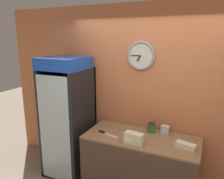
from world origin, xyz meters
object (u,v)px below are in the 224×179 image
object	(u,v)px
sandwich_stack_middle	(134,136)
chefs_knife	(105,133)
sandwich_stack_bottom	(134,141)
napkin_dispenser	(165,130)
beverage_cooler	(70,111)
condiment_jar	(151,128)
sandwich_flat_left	(186,146)

from	to	relation	value
sandwich_stack_middle	chefs_knife	bearing A→B (deg)	166.38
sandwich_stack_bottom	sandwich_stack_middle	size ratio (longest dim) A/B	0.96
chefs_knife	sandwich_stack_bottom	bearing A→B (deg)	-13.62
napkin_dispenser	sandwich_stack_bottom	bearing A→B (deg)	-122.74
beverage_cooler	chefs_knife	xyz separation A→B (m)	(0.73, -0.17, -0.17)
chefs_knife	sandwich_stack_middle	bearing A→B (deg)	-13.62
beverage_cooler	condiment_jar	xyz separation A→B (m)	(1.31, 0.17, -0.11)
condiment_jar	sandwich_flat_left	bearing A→B (deg)	-29.62
sandwich_stack_bottom	chefs_knife	xyz separation A→B (m)	(-0.47, 0.11, -0.03)
chefs_knife	condiment_jar	xyz separation A→B (m)	(0.58, 0.34, 0.06)
beverage_cooler	sandwich_stack_bottom	xyz separation A→B (m)	(1.20, -0.28, -0.14)
beverage_cooler	sandwich_flat_left	bearing A→B (deg)	-3.84
chefs_knife	condiment_jar	size ratio (longest dim) A/B	2.42
sandwich_stack_bottom	condiment_jar	xyz separation A→B (m)	(0.11, 0.45, 0.03)
sandwich_stack_middle	condiment_jar	bearing A→B (deg)	76.06
beverage_cooler	sandwich_stack_bottom	distance (m)	1.24
sandwich_stack_bottom	beverage_cooler	bearing A→B (deg)	166.90
sandwich_flat_left	condiment_jar	world-z (taller)	condiment_jar
beverage_cooler	sandwich_flat_left	world-z (taller)	beverage_cooler
sandwich_stack_bottom	napkin_dispenser	size ratio (longest dim) A/B	2.05
condiment_jar	napkin_dispenser	world-z (taller)	condiment_jar
beverage_cooler	chefs_knife	size ratio (longest dim) A/B	5.70
napkin_dispenser	condiment_jar	bearing A→B (deg)	-172.30
sandwich_flat_left	chefs_knife	distance (m)	1.10
sandwich_stack_middle	sandwich_flat_left	distance (m)	0.65
beverage_cooler	sandwich_stack_bottom	world-z (taller)	beverage_cooler
sandwich_stack_middle	chefs_knife	xyz separation A→B (m)	(-0.47, 0.11, -0.11)
condiment_jar	napkin_dispenser	size ratio (longest dim) A/B	1.16
sandwich_stack_bottom	sandwich_stack_middle	world-z (taller)	sandwich_stack_middle
sandwich_stack_bottom	condiment_jar	bearing A→B (deg)	76.06
sandwich_flat_left	napkin_dispenser	size ratio (longest dim) A/B	2.17
sandwich_flat_left	chefs_knife	world-z (taller)	sandwich_flat_left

